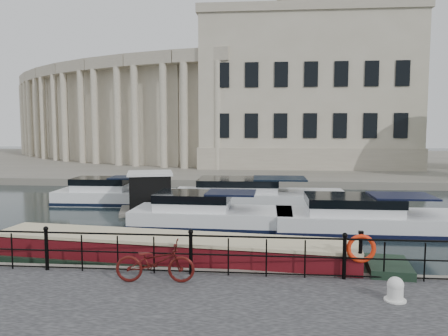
% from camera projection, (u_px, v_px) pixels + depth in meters
% --- Properties ---
extents(ground_plane, '(160.00, 160.00, 0.00)m').
position_uv_depth(ground_plane, '(203.00, 267.00, 13.92)').
color(ground_plane, black).
rests_on(ground_plane, ground).
extents(far_bank, '(120.00, 42.00, 0.55)m').
position_uv_depth(far_bank, '(248.00, 161.00, 52.56)').
color(far_bank, '#6B665B').
rests_on(far_bank, ground_plane).
extents(railing, '(24.14, 0.14, 1.22)m').
position_uv_depth(railing, '(191.00, 250.00, 11.58)').
color(railing, black).
rests_on(railing, near_quay).
extents(civic_building, '(53.55, 31.84, 16.85)m').
position_uv_depth(civic_building, '(237.00, 103.00, 47.75)').
color(civic_building, '#ADA38C').
rests_on(civic_building, far_bank).
extents(bicycle, '(2.04, 0.83, 1.05)m').
position_uv_depth(bicycle, '(155.00, 262.00, 11.01)').
color(bicycle, '#460F0C').
rests_on(bicycle, near_quay).
extents(mooring_bollard, '(0.49, 0.49, 0.55)m').
position_uv_depth(mooring_bollard, '(395.00, 290.00, 9.85)').
color(mooring_bollard, silver).
rests_on(mooring_bollard, near_quay).
extents(life_ring_post, '(0.76, 0.20, 1.23)m').
position_uv_depth(life_ring_post, '(361.00, 249.00, 11.25)').
color(life_ring_post, black).
rests_on(life_ring_post, near_quay).
extents(narrowboat, '(13.90, 3.37, 1.51)m').
position_uv_depth(narrowboat, '(170.00, 263.00, 13.19)').
color(narrowboat, black).
rests_on(narrowboat, ground_plane).
extents(harbour_hut, '(3.66, 3.30, 2.19)m').
position_uv_depth(harbour_hut, '(150.00, 194.00, 22.83)').
color(harbour_hut, '#6B665B').
rests_on(harbour_hut, ground_plane).
extents(cabin_cruisers, '(21.09, 9.08, 1.99)m').
position_uv_depth(cabin_cruisers, '(246.00, 208.00, 22.17)').
color(cabin_cruisers, white).
rests_on(cabin_cruisers, ground_plane).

